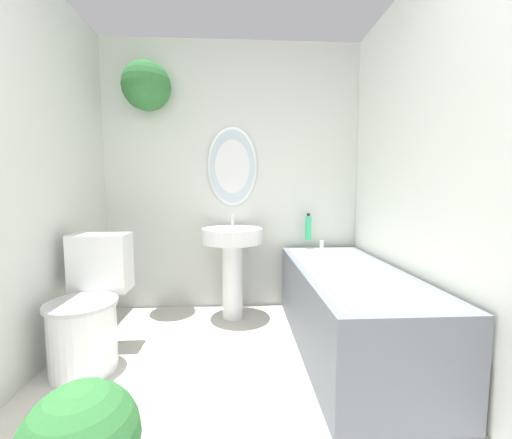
# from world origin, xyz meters

# --- Properties ---
(wall_back) EXTENTS (2.40, 0.40, 2.40)m
(wall_back) POSITION_xyz_m (-0.12, 2.49, 1.32)
(wall_back) COLOR silver
(wall_back) RESTS_ON ground_plane
(wall_right) EXTENTS (0.06, 2.61, 2.40)m
(wall_right) POSITION_xyz_m (1.17, 1.24, 1.20)
(wall_right) COLOR silver
(wall_right) RESTS_ON ground_plane
(toilet) EXTENTS (0.40, 0.59, 0.79)m
(toilet) POSITION_xyz_m (-0.88, 1.55, 0.34)
(toilet) COLOR white
(toilet) RESTS_ON ground_plane
(pedestal_sink) EXTENTS (0.50, 0.50, 0.87)m
(pedestal_sink) POSITION_xyz_m (-0.01, 2.20, 0.56)
(pedestal_sink) COLOR white
(pedestal_sink) RESTS_ON ground_plane
(bathtub) EXTENTS (0.67, 1.61, 0.64)m
(bathtub) POSITION_xyz_m (0.79, 1.63, 0.29)
(bathtub) COLOR slate
(bathtub) RESTS_ON ground_plane
(shampoo_bottle) EXTENTS (0.06, 0.06, 0.24)m
(shampoo_bottle) POSITION_xyz_m (0.67, 2.38, 0.75)
(shampoo_bottle) COLOR #38B275
(shampoo_bottle) RESTS_ON bathtub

